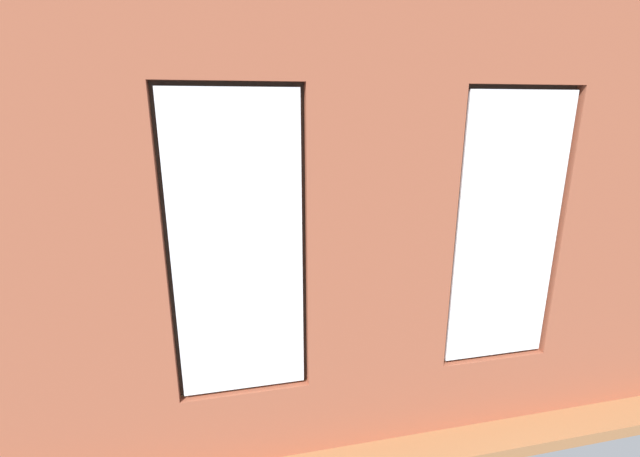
{
  "coord_description": "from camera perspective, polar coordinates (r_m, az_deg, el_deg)",
  "views": [
    {
      "loc": [
        1.0,
        5.2,
        2.47
      ],
      "look_at": [
        -0.05,
        0.4,
        1.08
      ],
      "focal_mm": 24.0,
      "sensor_mm": 36.0,
      "label": 1
    }
  ],
  "objects": [
    {
      "name": "media_console",
      "position": [
        5.76,
        -28.88,
        -9.04
      ],
      "size": [
        0.92,
        0.42,
        0.49
      ],
      "primitive_type": "cube",
      "color": "black",
      "rests_on": "ground_plane"
    },
    {
      "name": "potted_plant_by_left_couch",
      "position": [
        7.17,
        12.62,
        -2.09
      ],
      "size": [
        0.26,
        0.26,
        0.51
      ],
      "color": "#47423D",
      "rests_on": "ground_plane"
    },
    {
      "name": "white_wall_right",
      "position": [
        5.43,
        -34.12,
        5.54
      ],
      "size": [
        0.1,
        4.87,
        3.51
      ],
      "primitive_type": "cube",
      "color": "silver",
      "rests_on": "ground_plane"
    },
    {
      "name": "coffee_table",
      "position": [
        5.89,
        -0.01,
        -4.91
      ],
      "size": [
        1.3,
        0.79,
        0.44
      ],
      "color": "olive",
      "rests_on": "ground_plane"
    },
    {
      "name": "table_plant_small",
      "position": [
        5.89,
        -1.77,
        -3.19
      ],
      "size": [
        0.13,
        0.13,
        0.2
      ],
      "color": "gray",
      "rests_on": "coffee_table"
    },
    {
      "name": "candle_jar",
      "position": [
        6.06,
        3.02,
        -3.28
      ],
      "size": [
        0.08,
        0.08,
        0.09
      ],
      "primitive_type": "cylinder",
      "color": "#B7333D",
      "rests_on": "coffee_table"
    },
    {
      "name": "ground_plane",
      "position": [
        5.86,
        -1.38,
        -9.65
      ],
      "size": [
        6.71,
        5.87,
        0.1
      ],
      "primitive_type": "cube",
      "color": "#99663D"
    },
    {
      "name": "papasan_chair",
      "position": [
        7.0,
        -7.26,
        -1.17
      ],
      "size": [
        1.09,
        1.09,
        0.69
      ],
      "color": "olive",
      "rests_on": "ground_plane"
    },
    {
      "name": "tv_flatscreen",
      "position": [
        5.55,
        -29.7,
        -3.28
      ],
      "size": [
        1.02,
        0.2,
        0.73
      ],
      "color": "black",
      "rests_on": "media_console"
    },
    {
      "name": "potted_plant_near_tv",
      "position": [
        4.65,
        -26.01,
        -8.88
      ],
      "size": [
        0.64,
        0.64,
        1.01
      ],
      "color": "beige",
      "rests_on": "ground_plane"
    },
    {
      "name": "remote_gray",
      "position": [
        5.78,
        1.19,
        -4.62
      ],
      "size": [
        0.1,
        0.18,
        0.02
      ],
      "primitive_type": "cube",
      "rotation": [
        0.0,
        0.0,
        5.98
      ],
      "color": "#59595B",
      "rests_on": "coffee_table"
    },
    {
      "name": "couch_left",
      "position": [
        6.15,
        21.82,
        -5.76
      ],
      "size": [
        0.9,
        2.07,
        0.8
      ],
      "rotation": [
        0.0,
        0.0,
        1.55
      ],
      "color": "black",
      "rests_on": "ground_plane"
    },
    {
      "name": "potted_plant_corner_near_left",
      "position": [
        8.16,
        13.41,
        2.74
      ],
      "size": [
        1.02,
        0.91,
        1.12
      ],
      "color": "gray",
      "rests_on": "ground_plane"
    },
    {
      "name": "couch_by_window",
      "position": [
        3.93,
        -7.98,
        -17.36
      ],
      "size": [
        1.91,
        0.87,
        0.8
      ],
      "color": "black",
      "rests_on": "ground_plane"
    },
    {
      "name": "cup_ceramic",
      "position": [
        5.67,
        -3.63,
        -4.59
      ],
      "size": [
        0.09,
        0.09,
        0.1
      ],
      "primitive_type": "cylinder",
      "color": "#33567F",
      "rests_on": "coffee_table"
    },
    {
      "name": "potted_plant_between_couches",
      "position": [
        3.99,
        12.13,
        -6.39
      ],
      "size": [
        1.02,
        0.94,
        1.44
      ],
      "color": "gray",
      "rests_on": "ground_plane"
    },
    {
      "name": "potted_plant_foreground_right",
      "position": [
        7.49,
        -22.75,
        -0.8
      ],
      "size": [
        0.44,
        0.44,
        0.79
      ],
      "color": "gray",
      "rests_on": "ground_plane"
    },
    {
      "name": "brick_wall_with_windows",
      "position": [
        2.92,
        8.1,
        1.43
      ],
      "size": [
        6.11,
        0.3,
        3.51
      ],
      "color": "#9E5138",
      "rests_on": "ground_plane"
    },
    {
      "name": "potted_plant_corner_far_left",
      "position": [
        5.16,
        32.61,
        -10.11
      ],
      "size": [
        0.5,
        0.5,
        0.7
      ],
      "color": "beige",
      "rests_on": "ground_plane"
    }
  ]
}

